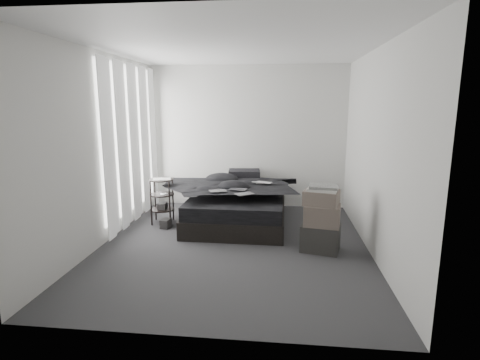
# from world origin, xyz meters

# --- Properties ---
(floor) EXTENTS (3.60, 4.20, 0.01)m
(floor) POSITION_xyz_m (0.00, 0.00, 0.00)
(floor) COLOR #323134
(floor) RESTS_ON ground
(ceiling) EXTENTS (3.60, 4.20, 0.01)m
(ceiling) POSITION_xyz_m (0.00, 0.00, 2.60)
(ceiling) COLOR white
(ceiling) RESTS_ON ground
(wall_back) EXTENTS (3.60, 0.01, 2.60)m
(wall_back) POSITION_xyz_m (0.00, 2.10, 1.30)
(wall_back) COLOR silver
(wall_back) RESTS_ON ground
(wall_front) EXTENTS (3.60, 0.01, 2.60)m
(wall_front) POSITION_xyz_m (0.00, -2.10, 1.30)
(wall_front) COLOR silver
(wall_front) RESTS_ON ground
(wall_left) EXTENTS (0.01, 4.20, 2.60)m
(wall_left) POSITION_xyz_m (-1.80, 0.00, 1.30)
(wall_left) COLOR silver
(wall_left) RESTS_ON ground
(wall_right) EXTENTS (0.01, 4.20, 2.60)m
(wall_right) POSITION_xyz_m (1.80, 0.00, 1.30)
(wall_right) COLOR silver
(wall_right) RESTS_ON ground
(window_left) EXTENTS (0.02, 2.00, 2.30)m
(window_left) POSITION_xyz_m (-1.78, 0.90, 1.35)
(window_left) COLOR white
(window_left) RESTS_ON wall_left
(curtain_left) EXTENTS (0.06, 2.12, 2.48)m
(curtain_left) POSITION_xyz_m (-1.73, 0.90, 1.28)
(curtain_left) COLOR white
(curtain_left) RESTS_ON wall_left
(bed) EXTENTS (1.52, 1.99, 0.27)m
(bed) POSITION_xyz_m (-0.05, 1.02, 0.13)
(bed) COLOR black
(bed) RESTS_ON floor
(mattress) EXTENTS (1.46, 1.93, 0.21)m
(mattress) POSITION_xyz_m (-0.05, 1.02, 0.37)
(mattress) COLOR black
(mattress) RESTS_ON bed
(duvet) EXTENTS (1.48, 1.70, 0.23)m
(duvet) POSITION_xyz_m (-0.06, 0.97, 0.59)
(duvet) COLOR black
(duvet) RESTS_ON mattress
(pillow_lower) EXTENTS (0.60, 0.41, 0.13)m
(pillow_lower) POSITION_xyz_m (-0.09, 1.79, 0.55)
(pillow_lower) COLOR black
(pillow_lower) RESTS_ON mattress
(pillow_upper) EXTENTS (0.59, 0.43, 0.12)m
(pillow_upper) POSITION_xyz_m (-0.03, 1.77, 0.68)
(pillow_upper) COLOR black
(pillow_upper) RESTS_ON pillow_lower
(laptop) EXTENTS (0.36, 0.29, 0.02)m
(laptop) POSITION_xyz_m (0.31, 1.06, 0.72)
(laptop) COLOR silver
(laptop) RESTS_ON duvet
(comic_a) EXTENTS (0.29, 0.24, 0.01)m
(comic_a) POSITION_xyz_m (-0.30, 0.50, 0.71)
(comic_a) COLOR black
(comic_a) RESTS_ON duvet
(comic_b) EXTENTS (0.28, 0.21, 0.01)m
(comic_b) POSITION_xyz_m (-0.01, 0.64, 0.72)
(comic_b) COLOR black
(comic_b) RESTS_ON duvet
(comic_c) EXTENTS (0.30, 0.28, 0.01)m
(comic_c) POSITION_xyz_m (0.11, 0.35, 0.73)
(comic_c) COLOR black
(comic_c) RESTS_ON duvet
(side_stand) EXTENTS (0.43, 0.43, 0.71)m
(side_stand) POSITION_xyz_m (-1.28, 0.87, 0.36)
(side_stand) COLOR black
(side_stand) RESTS_ON floor
(papers) EXTENTS (0.32, 0.27, 0.01)m
(papers) POSITION_xyz_m (-1.27, 0.86, 0.72)
(papers) COLOR white
(papers) RESTS_ON side_stand
(floor_books) EXTENTS (0.15, 0.20, 0.13)m
(floor_books) POSITION_xyz_m (-1.15, 0.61, 0.06)
(floor_books) COLOR black
(floor_books) RESTS_ON floor
(box_lower) EXTENTS (0.56, 0.48, 0.35)m
(box_lower) POSITION_xyz_m (1.16, -0.07, 0.18)
(box_lower) COLOR #242424
(box_lower) RESTS_ON floor
(box_mid) EXTENTS (0.51, 0.43, 0.27)m
(box_mid) POSITION_xyz_m (1.17, -0.08, 0.49)
(box_mid) COLOR #5F534B
(box_mid) RESTS_ON box_lower
(box_upper) EXTENTS (0.51, 0.46, 0.19)m
(box_upper) POSITION_xyz_m (1.15, -0.06, 0.72)
(box_upper) COLOR #5F534B
(box_upper) RESTS_ON box_mid
(art_book_white) EXTENTS (0.43, 0.37, 0.04)m
(art_book_white) POSITION_xyz_m (1.16, -0.07, 0.83)
(art_book_white) COLOR silver
(art_book_white) RESTS_ON box_upper
(art_book_snake) EXTENTS (0.39, 0.33, 0.03)m
(art_book_snake) POSITION_xyz_m (1.17, -0.08, 0.87)
(art_book_snake) COLOR silver
(art_book_snake) RESTS_ON art_book_white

